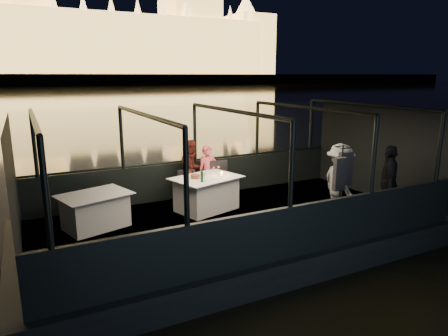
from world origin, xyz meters
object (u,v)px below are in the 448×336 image
dining_table_aft (95,209)px  person_man_maroon (192,171)px  dining_table_central (206,194)px  chair_port_left (188,187)px  passenger_dark (388,180)px  passenger_stripe (340,180)px  person_woman_coral (208,169)px  chair_port_right (222,183)px  coat_stand (341,183)px  wine_bottle (202,175)px

dining_table_aft → person_man_maroon: (2.38, 0.71, 0.36)m
dining_table_central → chair_port_left: (-0.26, 0.45, 0.06)m
passenger_dark → passenger_stripe: bearing=-71.3°
passenger_dark → person_woman_coral: bearing=-92.3°
dining_table_aft → chair_port_left: bearing=11.5°
dining_table_aft → dining_table_central: bearing=-0.1°
chair_port_right → coat_stand: 2.93m
chair_port_right → passenger_stripe: bearing=-44.6°
person_woman_coral → person_man_maroon: person_man_maroon is taller
person_woman_coral → passenger_stripe: bearing=-47.0°
chair_port_right → coat_stand: bearing=-52.9°
chair_port_right → passenger_dark: 3.73m
coat_stand → person_man_maroon: size_ratio=1.11×
dining_table_aft → person_woman_coral: bearing=14.8°
person_man_maroon → passenger_stripe: 3.40m
coat_stand → passenger_dark: (1.21, -0.12, -0.05)m
chair_port_right → coat_stand: coat_stand is taller
person_woman_coral → passenger_dark: passenger_dark is taller
chair_port_right → wine_bottle: bearing=-128.8°
wine_bottle → passenger_stripe: bearing=-30.1°
passenger_dark → wine_bottle: size_ratio=5.63×
dining_table_central → passenger_stripe: 2.91m
chair_port_left → dining_table_aft: bearing=-158.2°
passenger_stripe → person_woman_coral: bearing=52.9°
chair_port_right → person_woman_coral: (-0.24, 0.30, 0.30)m
dining_table_aft → coat_stand: coat_stand is taller
dining_table_central → dining_table_aft: dining_table_central is taller
coat_stand → person_woman_coral: bearing=119.1°
dining_table_aft → chair_port_right: size_ratio=1.39×
person_woman_coral → passenger_stripe: size_ratio=0.82×
dining_table_central → person_man_maroon: bearing=93.5°
person_woman_coral → passenger_stripe: passenger_stripe is taller
chair_port_right → passenger_stripe: (1.63, -2.23, 0.40)m
person_woman_coral → chair_port_left: bearing=-148.4°
person_man_maroon → wine_bottle: (-0.20, -1.05, 0.17)m
chair_port_left → passenger_dark: bearing=-27.7°
person_man_maroon → wine_bottle: 1.09m
person_woman_coral → wine_bottle: person_woman_coral is taller
chair_port_left → passenger_dark: passenger_dark is taller
chair_port_left → wine_bottle: 0.91m
coat_stand → chair_port_left: bearing=131.1°
dining_table_aft → person_woman_coral: size_ratio=0.99×
dining_table_aft → chair_port_left: (2.17, 0.44, 0.06)m
dining_table_central → person_man_maroon: person_man_maroon is taller
person_woman_coral → person_man_maroon: 0.43m
person_man_maroon → wine_bottle: person_man_maroon is taller
dining_table_central → chair_port_right: chair_port_right is taller
chair_port_right → person_man_maroon: (-0.67, 0.27, 0.30)m
dining_table_aft → person_man_maroon: size_ratio=0.88×
coat_stand → person_woman_coral: size_ratio=1.25×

